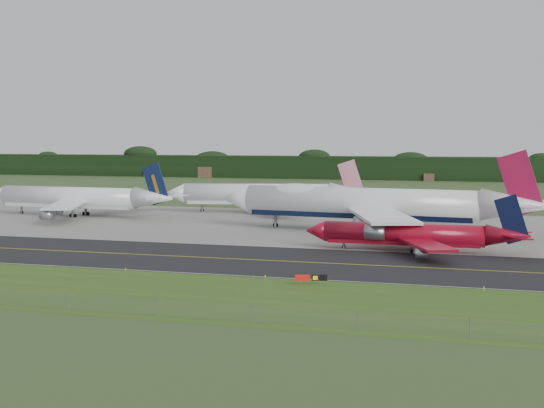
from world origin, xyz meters
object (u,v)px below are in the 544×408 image
(jet_red_737, at_px, (415,235))
(jet_star_tail, at_px, (267,195))
(jet_ba_747, at_px, (371,204))
(taxiway_sign, at_px, (311,278))
(jet_navy_gold, at_px, (79,198))

(jet_red_737, relative_size, jet_star_tail, 0.72)
(jet_ba_747, relative_size, jet_red_737, 1.82)
(jet_ba_747, bearing_deg, taxiway_sign, -88.60)
(jet_ba_747, height_order, jet_navy_gold, jet_ba_747)
(jet_star_tail, bearing_deg, jet_ba_747, -46.88)
(jet_navy_gold, xyz_separation_m, taxiway_sign, (84.05, -78.43, -3.84))
(jet_ba_747, bearing_deg, jet_navy_gold, 170.85)
(jet_ba_747, relative_size, jet_navy_gold, 1.30)
(jet_ba_747, bearing_deg, jet_star_tail, 133.12)
(jet_navy_gold, height_order, jet_star_tail, jet_star_tail)
(jet_red_737, height_order, jet_star_tail, jet_star_tail)
(jet_star_tail, relative_size, taxiway_sign, 13.08)
(jet_ba_747, distance_m, jet_red_737, 30.42)
(jet_red_737, xyz_separation_m, taxiway_sign, (-11.22, -37.76, -2.02))
(jet_navy_gold, bearing_deg, jet_ba_747, -9.15)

